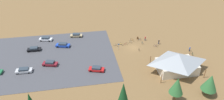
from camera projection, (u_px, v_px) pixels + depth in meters
name	position (u px, v px, depth m)	size (l,w,h in m)	color
ground	(133.00, 48.00, 70.09)	(160.00, 160.00, 0.00)	brown
parking_lot_asphalt	(51.00, 57.00, 65.29)	(40.18, 31.70, 0.05)	#424247
bike_pavilion	(177.00, 62.00, 57.39)	(12.69, 8.99, 5.68)	beige
trash_bin	(138.00, 38.00, 75.34)	(0.60, 0.60, 0.90)	brown
lot_sign	(119.00, 46.00, 68.58)	(0.56, 0.08, 2.20)	#99999E
pine_midwest	(177.00, 86.00, 46.24)	(3.20, 3.20, 6.90)	brown
pine_far_west	(123.00, 94.00, 42.74)	(2.52, 2.52, 8.54)	brown
pine_east	(210.00, 82.00, 48.58)	(3.66, 3.66, 6.02)	brown
bicycle_white_edge_south	(130.00, 42.00, 72.95)	(0.79, 1.50, 0.82)	black
bicycle_blue_yard_left	(139.00, 40.00, 74.39)	(1.60, 0.81, 0.82)	black
bicycle_silver_yard_right	(116.00, 45.00, 70.92)	(1.63, 0.74, 0.91)	black
bicycle_green_trailside	(192.00, 54.00, 66.06)	(0.60, 1.66, 0.84)	black
bicycle_orange_yard_front	(132.00, 40.00, 74.23)	(1.05, 1.53, 0.83)	black
bicycle_teal_back_row	(142.00, 43.00, 72.28)	(0.48, 1.66, 0.83)	black
bicycle_black_lone_east	(139.00, 50.00, 68.40)	(0.59, 1.64, 0.83)	black
bicycle_purple_near_sign	(156.00, 46.00, 70.48)	(1.70, 0.64, 0.93)	black
bicycle_yellow_lone_west	(121.00, 44.00, 71.62)	(1.17, 1.27, 0.83)	black
bicycle_red_yard_center	(126.00, 44.00, 71.70)	(1.78, 0.56, 0.85)	black
car_white_front_row	(46.00, 39.00, 74.03)	(4.85, 2.81, 1.45)	white
car_tan_mid_lot	(76.00, 35.00, 76.63)	(4.60, 2.46, 1.36)	tan
car_maroon_far_end	(50.00, 63.00, 60.82)	(4.61, 2.82, 1.49)	maroon
car_silver_by_curb	(24.00, 70.00, 58.02)	(4.50, 2.05, 1.30)	#BCBCC1
car_blue_aisle_side	(63.00, 45.00, 70.27)	(5.01, 2.97, 1.42)	#1E42B2
car_red_inner_stall	(96.00, 69.00, 58.56)	(4.71, 3.00, 1.37)	red
car_black_back_corner	(34.00, 49.00, 68.08)	(4.35, 1.90, 1.26)	black
visitor_near_lot	(190.00, 49.00, 67.74)	(0.38, 0.36, 1.73)	#2D3347
visitor_crossing_yard	(159.00, 42.00, 71.86)	(0.39, 0.40, 1.80)	#2D3347
visitor_by_pavilion	(145.00, 38.00, 74.18)	(0.40, 0.38, 1.78)	#2D3347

